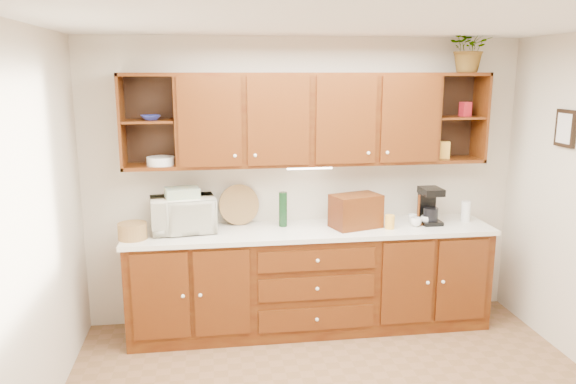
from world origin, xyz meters
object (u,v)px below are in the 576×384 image
object	(u,v)px
coffee_maker	(429,206)
potted_plant	(470,47)
bread_box	(356,211)
microwave	(183,215)

from	to	relation	value
coffee_maker	potted_plant	distance (m)	1.44
bread_box	coffee_maker	bearing A→B (deg)	-13.85
microwave	bread_box	bearing A→B (deg)	-10.32
microwave	bread_box	distance (m)	1.51
microwave	bread_box	world-z (taller)	microwave
bread_box	coffee_maker	distance (m)	0.70
coffee_maker	potted_plant	world-z (taller)	potted_plant
bread_box	coffee_maker	world-z (taller)	coffee_maker
coffee_maker	potted_plant	size ratio (longest dim) A/B	0.77
bread_box	potted_plant	bearing A→B (deg)	-11.50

